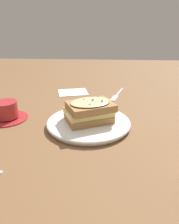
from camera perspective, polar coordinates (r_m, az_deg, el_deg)
name	(u,v)px	position (r m, az deg, el deg)	size (l,w,h in m)	color
ground_plane	(88,130)	(0.63, -0.42, -4.76)	(2.40, 2.40, 0.00)	brown
dinner_plate	(90,123)	(0.65, 0.00, -2.82)	(0.25, 0.25, 0.02)	white
sandwich	(90,111)	(0.64, 0.12, 0.23)	(0.16, 0.14, 0.07)	#A37542
teacup_with_saucer	(6,112)	(0.74, -20.98, 0.08)	(0.13, 0.13, 0.06)	#AD282D
fork	(116,95)	(0.92, 7.03, 4.34)	(0.07, 0.18, 0.00)	silver
napkin	(73,92)	(0.96, -4.35, 5.22)	(0.12, 0.10, 0.00)	white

